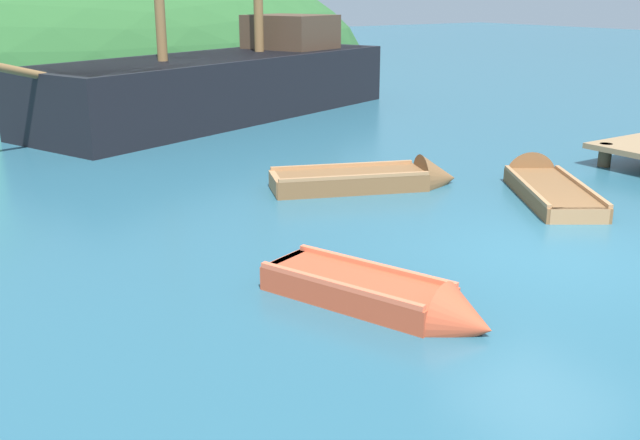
{
  "coord_description": "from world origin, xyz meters",
  "views": [
    {
      "loc": [
        -8.57,
        -6.6,
        3.75
      ],
      "look_at": [
        -2.27,
        2.75,
        0.24
      ],
      "focal_mm": 41.52,
      "sensor_mm": 36.0,
      "label": 1
    }
  ],
  "objects_px": {
    "sailing_ship": "(224,93)",
    "rowboat_outer_left": "(542,187)",
    "rowboat_center": "(377,182)",
    "rowboat_far": "(387,301)"
  },
  "relations": [
    {
      "from": "rowboat_far",
      "to": "rowboat_center",
      "type": "relative_size",
      "value": 0.82
    },
    {
      "from": "sailing_ship",
      "to": "rowboat_far",
      "type": "relative_size",
      "value": 4.74
    },
    {
      "from": "rowboat_far",
      "to": "rowboat_outer_left",
      "type": "relative_size",
      "value": 0.86
    },
    {
      "from": "rowboat_far",
      "to": "rowboat_outer_left",
      "type": "height_order",
      "value": "rowboat_outer_left"
    },
    {
      "from": "sailing_ship",
      "to": "rowboat_outer_left",
      "type": "relative_size",
      "value": 4.06
    },
    {
      "from": "rowboat_far",
      "to": "rowboat_outer_left",
      "type": "distance_m",
      "value": 6.6
    },
    {
      "from": "rowboat_outer_left",
      "to": "rowboat_center",
      "type": "bearing_deg",
      "value": 84.81
    },
    {
      "from": "sailing_ship",
      "to": "rowboat_outer_left",
      "type": "height_order",
      "value": "sailing_ship"
    },
    {
      "from": "rowboat_outer_left",
      "to": "rowboat_center",
      "type": "height_order",
      "value": "rowboat_center"
    },
    {
      "from": "sailing_ship",
      "to": "rowboat_center",
      "type": "bearing_deg",
      "value": 61.27
    }
  ]
}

